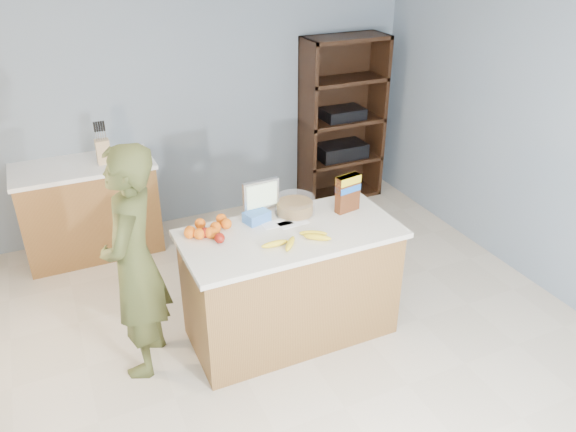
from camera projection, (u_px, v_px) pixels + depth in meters
name	position (u px, v px, depth m)	size (l,w,h in m)	color
floor	(308.00, 355.00, 4.15)	(4.50, 5.00, 0.02)	beige
walls	(312.00, 145.00, 3.38)	(4.52, 5.02, 2.51)	gray
counter_peninsula	(291.00, 288.00, 4.20)	(1.56, 0.76, 0.90)	brown
back_cabinet	(90.00, 209.00, 5.26)	(1.24, 0.62, 0.90)	brown
shelving_unit	(340.00, 122.00, 6.20)	(0.90, 0.40, 1.80)	black
person	(134.00, 264.00, 3.71)	(0.61, 0.40, 1.68)	#3F431E
knife_block	(103.00, 151.00, 5.03)	(0.12, 0.10, 0.31)	tan
envelopes	(285.00, 223.00, 4.07)	(0.33, 0.16, 0.00)	white
bananas	(299.00, 239.00, 3.83)	(0.50, 0.21, 0.04)	yellow
apples	(212.00, 235.00, 3.85)	(0.14, 0.19, 0.07)	maroon
oranges	(207.00, 229.00, 3.93)	(0.35, 0.25, 0.08)	orange
blue_carton	(257.00, 217.00, 4.08)	(0.18, 0.12, 0.08)	blue
salad_bowl	(295.00, 206.00, 4.19)	(0.30, 0.30, 0.13)	#267219
tv	(261.00, 196.00, 4.11)	(0.28, 0.12, 0.28)	silver
cereal_box	(348.00, 191.00, 4.18)	(0.20, 0.10, 0.29)	#592B14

